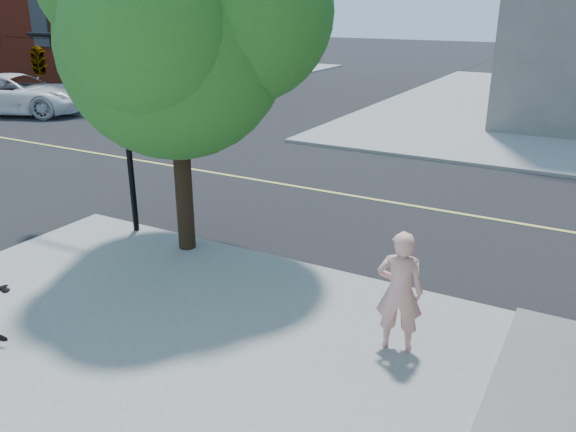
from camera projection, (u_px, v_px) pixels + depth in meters
The scene contains 7 objects.
ground at pixel (128, 226), 13.21m from camera, with size 140.00×140.00×0.00m, color black.
road_ew at pixel (238, 177), 16.89m from camera, with size 140.00×9.00×0.01m, color black.
sidewalk_nw at pixel (102, 72), 41.33m from camera, with size 26.00×25.00×0.12m, color gray.
man_on_phone at pixel (400, 291), 8.07m from camera, with size 0.65×0.43×1.79m, color #E5A39D.
street_tree at pixel (178, 16), 10.21m from camera, with size 5.17×4.70×6.86m.
signal_pole at pixel (50, 63), 12.42m from camera, with size 3.73×0.42×4.21m.
car_a at pixel (17, 94), 26.11m from camera, with size 2.95×6.40×1.78m, color white.
Camera 1 is at (9.19, -8.97, 4.79)m, focal length 36.31 mm.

